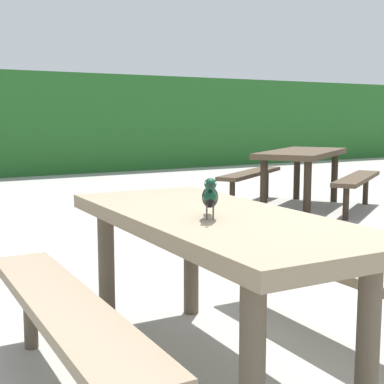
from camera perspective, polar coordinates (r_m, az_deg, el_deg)
name	(u,v)px	position (r m, az deg, el deg)	size (l,w,h in m)	color
ground_plane	(304,372)	(2.79, 11.28, -17.47)	(60.00, 60.00, 0.00)	#A3A099
picnic_table_foreground	(213,252)	(2.60, 2.17, -6.14)	(1.74, 1.83, 0.74)	#84725B
bird_grackle	(210,196)	(2.38, 1.85, -0.38)	(0.17, 0.26, 0.18)	black
picnic_table_mid_right	(302,165)	(7.37, 11.09, 2.72)	(2.34, 2.34, 0.74)	#473828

